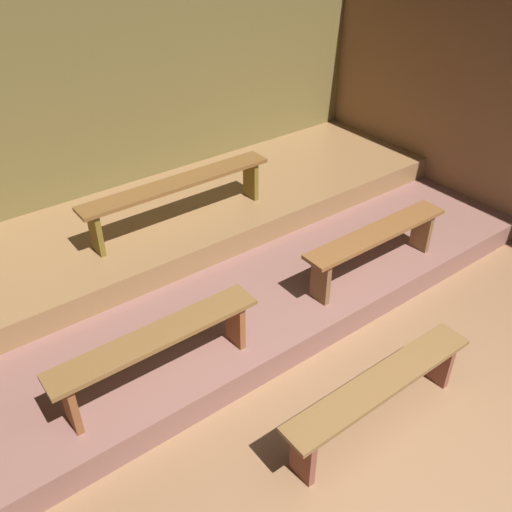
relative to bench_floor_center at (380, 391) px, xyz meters
name	(u,v)px	position (x,y,z in m)	size (l,w,h in m)	color
ground	(257,324)	(-0.01, 1.40, -0.39)	(6.88, 5.27, 0.08)	#865F3F
wall_back	(123,102)	(-0.01, 3.66, 1.01)	(6.88, 0.06, 2.72)	brown
wall_right	(496,101)	(3.06, 1.40, 1.01)	(0.06, 5.27, 2.72)	brown
platform_lower	(207,268)	(-0.01, 2.20, -0.23)	(6.08, 2.86, 0.24)	#81564C
platform_middle	(172,220)	(-0.01, 2.85, 0.01)	(6.08, 1.58, 0.24)	olive
bench_floor_center	(380,391)	(0.00, 0.00, 0.00)	(1.63, 0.25, 0.45)	brown
bench_lower_left	(157,346)	(-1.11, 1.09, 0.23)	(1.56, 0.25, 0.45)	brown
bench_lower_right	(376,241)	(1.09, 1.09, 0.23)	(1.56, 0.25, 0.45)	brown
bench_middle_center	(178,190)	(-0.05, 2.57, 0.48)	(1.94, 0.25, 0.45)	brown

